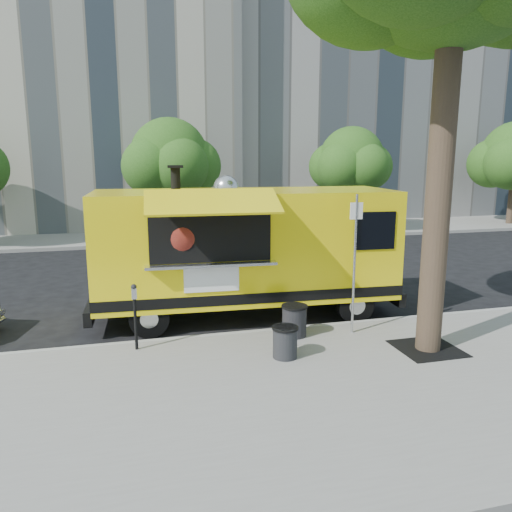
{
  "coord_description": "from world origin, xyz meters",
  "views": [
    {
      "loc": [
        -3.08,
        -10.99,
        3.93
      ],
      "look_at": [
        -0.2,
        0.0,
        1.63
      ],
      "focal_mm": 35.0,
      "sensor_mm": 36.0,
      "label": 1
    }
  ],
  "objects_px": {
    "trash_bin_right": "(294,320)",
    "food_truck": "(245,248)",
    "far_tree_b": "(169,158)",
    "trash_bin_left": "(285,341)",
    "parking_meter": "(135,309)",
    "far_tree_c": "(351,160)",
    "sign_post": "(355,256)"
  },
  "relations": [
    {
      "from": "parking_meter",
      "to": "sign_post",
      "type": "bearing_deg",
      "value": -2.52
    },
    {
      "from": "food_truck",
      "to": "trash_bin_right",
      "type": "relative_size",
      "value": 11.25
    },
    {
      "from": "parking_meter",
      "to": "trash_bin_left",
      "type": "bearing_deg",
      "value": -22.47
    },
    {
      "from": "sign_post",
      "to": "parking_meter",
      "type": "relative_size",
      "value": 2.25
    },
    {
      "from": "far_tree_b",
      "to": "far_tree_c",
      "type": "bearing_deg",
      "value": -1.91
    },
    {
      "from": "food_truck",
      "to": "trash_bin_right",
      "type": "bearing_deg",
      "value": -69.97
    },
    {
      "from": "parking_meter",
      "to": "food_truck",
      "type": "height_order",
      "value": "food_truck"
    },
    {
      "from": "far_tree_b",
      "to": "trash_bin_right",
      "type": "xyz_separation_m",
      "value": [
        1.27,
        -14.12,
        -3.33
      ]
    },
    {
      "from": "far_tree_c",
      "to": "trash_bin_right",
      "type": "height_order",
      "value": "far_tree_c"
    },
    {
      "from": "parking_meter",
      "to": "trash_bin_left",
      "type": "distance_m",
      "value": 2.99
    },
    {
      "from": "trash_bin_right",
      "to": "food_truck",
      "type": "bearing_deg",
      "value": 106.91
    },
    {
      "from": "far_tree_c",
      "to": "food_truck",
      "type": "bearing_deg",
      "value": -125.16
    },
    {
      "from": "food_truck",
      "to": "trash_bin_right",
      "type": "height_order",
      "value": "food_truck"
    },
    {
      "from": "far_tree_b",
      "to": "trash_bin_left",
      "type": "xyz_separation_m",
      "value": [
        0.72,
        -15.18,
        -3.36
      ]
    },
    {
      "from": "trash_bin_right",
      "to": "parking_meter",
      "type": "bearing_deg",
      "value": 178.75
    },
    {
      "from": "food_truck",
      "to": "trash_bin_left",
      "type": "bearing_deg",
      "value": -85.84
    },
    {
      "from": "food_truck",
      "to": "trash_bin_left",
      "type": "relative_size",
      "value": 12.43
    },
    {
      "from": "far_tree_b",
      "to": "far_tree_c",
      "type": "height_order",
      "value": "far_tree_b"
    },
    {
      "from": "far_tree_b",
      "to": "food_truck",
      "type": "xyz_separation_m",
      "value": [
        0.67,
        -12.13,
        -2.1
      ]
    },
    {
      "from": "parking_meter",
      "to": "far_tree_b",
      "type": "bearing_deg",
      "value": 81.9
    },
    {
      "from": "far_tree_b",
      "to": "parking_meter",
      "type": "xyz_separation_m",
      "value": [
        -2.0,
        -14.05,
        -2.85
      ]
    },
    {
      "from": "far_tree_c",
      "to": "trash_bin_left",
      "type": "xyz_separation_m",
      "value": [
        -8.28,
        -14.88,
        -3.24
      ]
    },
    {
      "from": "sign_post",
      "to": "far_tree_b",
      "type": "bearing_deg",
      "value": 100.15
    },
    {
      "from": "far_tree_b",
      "to": "parking_meter",
      "type": "distance_m",
      "value": 14.48
    },
    {
      "from": "far_tree_b",
      "to": "parking_meter",
      "type": "height_order",
      "value": "far_tree_b"
    },
    {
      "from": "parking_meter",
      "to": "trash_bin_right",
      "type": "distance_m",
      "value": 3.31
    },
    {
      "from": "far_tree_c",
      "to": "trash_bin_left",
      "type": "bearing_deg",
      "value": -119.09
    },
    {
      "from": "trash_bin_left",
      "to": "parking_meter",
      "type": "bearing_deg",
      "value": 157.53
    },
    {
      "from": "parking_meter",
      "to": "trash_bin_right",
      "type": "height_order",
      "value": "parking_meter"
    },
    {
      "from": "far_tree_c",
      "to": "sign_post",
      "type": "distance_m",
      "value": 15.48
    },
    {
      "from": "far_tree_b",
      "to": "far_tree_c",
      "type": "xyz_separation_m",
      "value": [
        9.0,
        -0.3,
        -0.12
      ]
    },
    {
      "from": "far_tree_b",
      "to": "trash_bin_left",
      "type": "bearing_deg",
      "value": -87.27
    }
  ]
}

